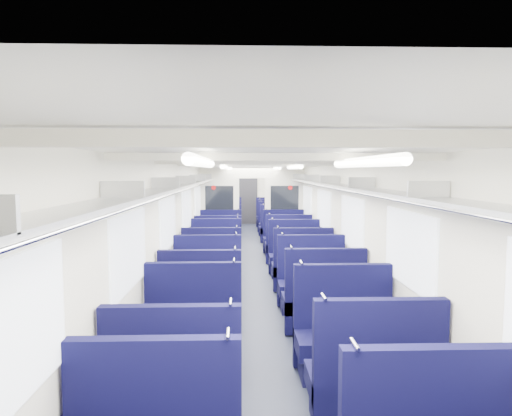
% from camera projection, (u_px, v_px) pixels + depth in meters
% --- Properties ---
extents(floor, '(2.80, 18.00, 0.01)m').
position_uv_depth(floor, '(255.00, 272.00, 9.70)').
color(floor, black).
rests_on(floor, ground).
extents(ceiling, '(2.80, 18.00, 0.01)m').
position_uv_depth(ceiling, '(255.00, 164.00, 9.51)').
color(ceiling, white).
rests_on(ceiling, wall_left).
extents(wall_left, '(0.02, 18.00, 2.35)m').
position_uv_depth(wall_left, '(189.00, 219.00, 9.56)').
color(wall_left, silver).
rests_on(wall_left, floor).
extents(dado_left, '(0.03, 17.90, 0.70)m').
position_uv_depth(dado_left, '(191.00, 257.00, 9.63)').
color(dado_left, black).
rests_on(dado_left, floor).
extents(wall_right, '(0.02, 18.00, 2.35)m').
position_uv_depth(wall_right, '(319.00, 218.00, 9.65)').
color(wall_right, silver).
rests_on(wall_right, floor).
extents(dado_right, '(0.03, 17.90, 0.70)m').
position_uv_depth(dado_right, '(318.00, 256.00, 9.72)').
color(dado_right, black).
rests_on(dado_right, floor).
extents(wall_far, '(2.80, 0.02, 2.35)m').
position_uv_depth(wall_far, '(248.00, 196.00, 18.57)').
color(wall_far, silver).
rests_on(wall_far, floor).
extents(luggage_rack_left, '(0.36, 17.40, 0.18)m').
position_uv_depth(luggage_rack_left, '(198.00, 181.00, 9.50)').
color(luggage_rack_left, '#B2B5BA').
rests_on(luggage_rack_left, wall_left).
extents(luggage_rack_right, '(0.36, 17.40, 0.18)m').
position_uv_depth(luggage_rack_right, '(311.00, 181.00, 9.58)').
color(luggage_rack_right, '#B2B5BA').
rests_on(luggage_rack_right, wall_right).
extents(windows, '(2.78, 15.60, 0.75)m').
position_uv_depth(windows, '(255.00, 209.00, 9.13)').
color(windows, white).
rests_on(windows, wall_left).
extents(ceiling_fittings, '(2.70, 16.06, 0.11)m').
position_uv_depth(ceiling_fittings, '(255.00, 166.00, 9.26)').
color(ceiling_fittings, silver).
rests_on(ceiling_fittings, ceiling).
extents(end_door, '(0.75, 0.06, 2.00)m').
position_uv_depth(end_door, '(248.00, 200.00, 18.53)').
color(end_door, black).
rests_on(end_door, floor).
extents(bulkhead, '(2.80, 0.10, 2.35)m').
position_uv_depth(bulkhead, '(252.00, 207.00, 12.05)').
color(bulkhead, silver).
rests_on(bulkhead, floor).
extents(seat_4, '(1.09, 0.60, 1.21)m').
position_uv_depth(seat_4, '(175.00, 397.00, 3.62)').
color(seat_4, '#0B0A33').
rests_on(seat_4, floor).
extents(seat_5, '(1.09, 0.60, 1.21)m').
position_uv_depth(seat_5, '(373.00, 387.00, 3.80)').
color(seat_5, '#0B0A33').
rests_on(seat_5, floor).
extents(seat_6, '(1.09, 0.60, 1.21)m').
position_uv_depth(seat_6, '(192.00, 337.00, 4.92)').
color(seat_6, '#0B0A33').
rests_on(seat_6, floor).
extents(seat_7, '(1.09, 0.60, 1.21)m').
position_uv_depth(seat_7, '(345.00, 340.00, 4.83)').
color(seat_7, '#0B0A33').
rests_on(seat_7, floor).
extents(seat_8, '(1.09, 0.60, 1.21)m').
position_uv_depth(seat_8, '(201.00, 307.00, 6.01)').
color(seat_8, '#0B0A33').
rests_on(seat_8, floor).
extents(seat_9, '(1.09, 0.60, 1.21)m').
position_uv_depth(seat_9, '(323.00, 305.00, 6.12)').
color(seat_9, '#0B0A33').
rests_on(seat_9, floor).
extents(seat_10, '(1.09, 0.60, 1.21)m').
position_uv_depth(seat_10, '(207.00, 287.00, 7.07)').
color(seat_10, '#0B0A33').
rests_on(seat_10, floor).
extents(seat_11, '(1.09, 0.60, 1.21)m').
position_uv_depth(seat_11, '(312.00, 287.00, 7.08)').
color(seat_11, '#0B0A33').
rests_on(seat_11, floor).
extents(seat_12, '(1.09, 0.60, 1.21)m').
position_uv_depth(seat_12, '(212.00, 270.00, 8.29)').
color(seat_12, '#0B0A33').
rests_on(seat_12, floor).
extents(seat_13, '(1.09, 0.60, 1.21)m').
position_uv_depth(seat_13, '(302.00, 270.00, 8.25)').
color(seat_13, '#0B0A33').
rests_on(seat_13, floor).
extents(seat_14, '(1.09, 0.60, 1.21)m').
position_uv_depth(seat_14, '(216.00, 257.00, 9.54)').
color(seat_14, '#0B0A33').
rests_on(seat_14, floor).
extents(seat_15, '(1.09, 0.60, 1.21)m').
position_uv_depth(seat_15, '(295.00, 258.00, 9.37)').
color(seat_15, '#0B0A33').
rests_on(seat_15, floor).
extents(seat_16, '(1.09, 0.60, 1.21)m').
position_uv_depth(seat_16, '(218.00, 249.00, 10.47)').
color(seat_16, '#0B0A33').
rests_on(seat_16, floor).
extents(seat_17, '(1.09, 0.60, 1.21)m').
position_uv_depth(seat_17, '(288.00, 247.00, 10.68)').
color(seat_17, '#0B0A33').
rests_on(seat_17, floor).
extents(seat_18, '(1.09, 0.60, 1.21)m').
position_uv_depth(seat_18, '(221.00, 241.00, 11.66)').
color(seat_18, '#0B0A33').
rests_on(seat_18, floor).
extents(seat_19, '(1.09, 0.60, 1.21)m').
position_uv_depth(seat_19, '(284.00, 240.00, 11.76)').
color(seat_19, '#0B0A33').
rests_on(seat_19, floor).
extents(seat_20, '(1.09, 0.60, 1.21)m').
position_uv_depth(seat_20, '(224.00, 231.00, 13.70)').
color(seat_20, '#0B0A33').
rests_on(seat_20, floor).
extents(seat_21, '(1.09, 0.60, 1.21)m').
position_uv_depth(seat_21, '(278.00, 230.00, 13.75)').
color(seat_21, '#0B0A33').
rests_on(seat_21, floor).
extents(seat_22, '(1.09, 0.60, 1.21)m').
position_uv_depth(seat_22, '(225.00, 225.00, 15.02)').
color(seat_22, '#0B0A33').
rests_on(seat_22, floor).
extents(seat_23, '(1.09, 0.60, 1.21)m').
position_uv_depth(seat_23, '(275.00, 226.00, 14.90)').
color(seat_23, '#0B0A33').
rests_on(seat_23, floor).
extents(seat_24, '(1.09, 0.60, 1.21)m').
position_uv_depth(seat_24, '(226.00, 222.00, 16.10)').
color(seat_24, '#0B0A33').
rests_on(seat_24, floor).
extents(seat_25, '(1.09, 0.60, 1.21)m').
position_uv_depth(seat_25, '(272.00, 221.00, 16.18)').
color(seat_25, '#0B0A33').
rests_on(seat_25, floor).
extents(seat_26, '(1.09, 0.60, 1.21)m').
position_uv_depth(seat_26, '(227.00, 218.00, 17.25)').
color(seat_26, '#0B0A33').
rests_on(seat_26, floor).
extents(seat_27, '(1.09, 0.60, 1.21)m').
position_uv_depth(seat_27, '(270.00, 218.00, 17.22)').
color(seat_27, '#0B0A33').
rests_on(seat_27, floor).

